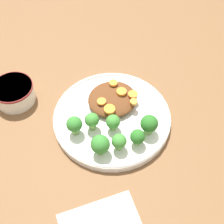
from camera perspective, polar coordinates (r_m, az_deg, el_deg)
The scene contains 17 objects.
ground_plane at distance 0.78m, azimuth 0.00°, elevation -1.53°, with size 4.00×4.00×0.00m, color brown.
plate at distance 0.77m, azimuth 0.00°, elevation -0.97°, with size 0.29×0.29×0.02m.
dip_bowl at distance 0.84m, azimuth -17.51°, elevation 3.47°, with size 0.10×0.10×0.05m.
stew_mound at distance 0.78m, azimuth 0.09°, elevation 2.40°, with size 0.12×0.12×0.03m, color #5B3319.
broccoli_floret_0 at distance 0.72m, azimuth -6.90°, elevation -2.34°, with size 0.04×0.04×0.05m.
broccoli_floret_1 at distance 0.70m, azimuth 4.69°, elevation -4.57°, with size 0.03×0.03×0.05m.
broccoli_floret_2 at distance 0.69m, azimuth 1.30°, elevation -5.44°, with size 0.03×0.03×0.05m.
broccoli_floret_3 at distance 0.72m, azimuth 0.19°, elevation -1.86°, with size 0.03×0.03×0.05m.
broccoli_floret_4 at distance 0.72m, azimuth -3.69°, elevation -1.60°, with size 0.03×0.03×0.05m.
broccoli_floret_5 at distance 0.72m, azimuth 6.80°, elevation -2.23°, with size 0.04×0.04×0.06m.
broccoli_floret_6 at distance 0.68m, azimuth -2.16°, elevation -5.99°, with size 0.04×0.04×0.06m.
carrot_slice_0 at distance 0.77m, azimuth 1.75°, elevation 3.73°, with size 0.03×0.03×0.01m, color orange.
carrot_slice_1 at distance 0.76m, azimuth -1.92°, elevation 1.95°, with size 0.02×0.02×0.00m, color orange.
carrot_slice_2 at distance 0.79m, azimuth 0.24°, elevation 5.31°, with size 0.02×0.02×0.01m, color orange.
carrot_slice_3 at distance 0.76m, azimuth 3.99°, elevation 1.89°, with size 0.02×0.02×0.01m, color orange.
carrot_slice_4 at distance 0.77m, azimuth 3.84°, elevation 3.27°, with size 0.02×0.02×0.00m, color orange.
carrot_slice_5 at distance 0.74m, azimuth -0.62°, elevation 0.78°, with size 0.03×0.03×0.01m, color orange.
Camera 1 is at (0.20, 0.41, 0.64)m, focal length 50.00 mm.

